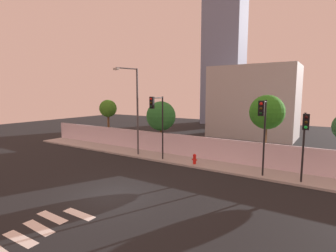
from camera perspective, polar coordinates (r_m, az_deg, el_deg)
ground_plane at (r=14.82m, az=-11.95°, el=-14.76°), size 80.00×80.00×0.00m
sidewalk at (r=21.07m, az=4.12°, el=-7.73°), size 36.00×2.40×0.15m
perimeter_wall at (r=21.96m, az=5.77°, el=-4.52°), size 36.00×0.18×1.80m
crosswalk_marking at (r=12.66m, az=-26.50°, el=-19.35°), size 2.57×3.87×0.01m
traffic_light_left at (r=20.28m, az=-2.39°, el=2.55°), size 0.35×1.64×5.10m
traffic_light_center at (r=16.92m, az=20.08°, el=0.82°), size 0.35×1.75×4.93m
traffic_light_right at (r=16.84m, az=27.82°, el=-1.34°), size 0.38×1.26×4.22m
street_lamp_curbside at (r=22.48m, az=-7.32°, el=4.68°), size 0.94×2.20×7.43m
fire_hydrant at (r=20.00m, az=5.84°, el=-7.13°), size 0.44×0.26×0.77m
roadside_tree_leftmost at (r=28.95m, az=-13.02°, el=3.68°), size 1.87×1.87×4.80m
roadside_tree_midleft at (r=24.46m, az=-1.55°, el=2.17°), size 2.77×2.77×4.75m
roadside_tree_midright at (r=20.57m, az=20.90°, el=2.84°), size 2.55×2.55×5.39m
low_building_distant at (r=34.30m, az=18.19°, el=5.02°), size 10.24×6.00×8.80m
tower_on_skyline at (r=49.38m, az=12.30°, el=18.60°), size 6.72×5.00×30.76m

